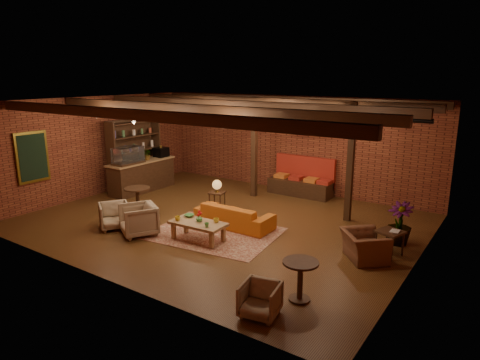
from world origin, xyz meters
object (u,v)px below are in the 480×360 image
Objects in this scene: armchair_right at (365,241)px; round_table_left at (137,196)px; side_table_lamp at (217,187)px; armchair_a at (114,214)px; sofa at (234,215)px; coffee_table at (198,224)px; armchair_b at (139,218)px; round_table_right at (300,274)px; armchair_far at (260,298)px; plant_tall at (404,181)px; side_table_book at (390,233)px.

round_table_left is at bearing 53.32° from armchair_right.
armchair_a is at bearing -113.69° from side_table_lamp.
round_table_left is at bearing 12.48° from sofa.
coffee_table is 1.56× the size of side_table_lamp.
armchair_b is at bearing -159.81° from coffee_table.
round_table_right reaches higher than armchair_far.
armchair_right is 0.31× the size of plant_tall.
plant_tall reaches higher than armchair_far.
coffee_table reaches higher than armchair_far.
round_table_right is 0.24× the size of plant_tall.
side_table_lamp is 1.04× the size of armchair_b.
coffee_table is at bearing -43.19° from armchair_a.
armchair_right is at bearing 4.89° from round_table_left.
side_table_lamp is at bearing 35.94° from armchair_right.
side_table_book is 1.03× the size of armchair_far.
plant_tall is at bearing 31.56° from coffee_table.
side_table_lamp reaches higher than round_table_right.
plant_tall reaches higher than round_table_right.
plant_tall is (0.75, 3.64, 1.02)m from round_table_right.
sofa is at bearing 46.63° from armchair_right.
side_table_lamp reaches higher than armchair_right.
side_table_book is at bearing 75.29° from round_table_right.
side_table_book is at bearing 63.13° from armchair_far.
armchair_right reaches higher than armchair_far.
round_table_right is (-0.37, -2.33, 0.08)m from armchair_right.
round_table_left is (-2.73, 0.62, 0.10)m from coffee_table.
coffee_table is 1.87× the size of armchair_a.
armchair_far reaches higher than side_table_book.
armchair_right reaches higher than armchair_a.
armchair_right reaches higher than coffee_table.
side_table_book is (6.35, 2.25, 0.16)m from armchair_a.
armchair_right is 2.36m from round_table_right.
armchair_b is 0.90× the size of armchair_right.
round_table_left is 1.72m from armchair_b.
armchair_far is at bearing -33.69° from coffee_table.
armchair_a reaches higher than coffee_table.
side_table_lamp is 5.17m from side_table_book.
armchair_right is at bearing -40.61° from armchair_a.
armchair_far is at bearing -103.53° from plant_tall.
plant_tall is (1.07, 4.45, 1.20)m from armchair_far.
armchair_a is at bearing 64.52° from armchair_right.
armchair_b is at bearing -55.01° from armchair_a.
round_table_right is at bearing 22.44° from armchair_b.
plant_tall is (6.35, 3.03, 1.15)m from armchair_a.
armchair_far is (2.96, -1.97, -0.10)m from coffee_table.
armchair_far is (4.41, -1.44, -0.11)m from armchair_b.
sofa is 2.98m from round_table_left.
coffee_table is 1.62× the size of armchair_b.
plant_tall reaches higher than side_table_book.
coffee_table is 3.83m from armchair_right.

